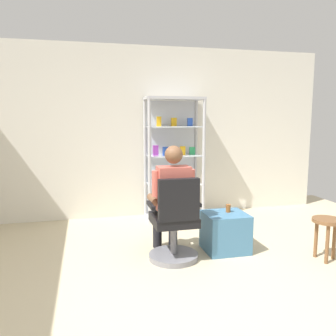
{
  "coord_description": "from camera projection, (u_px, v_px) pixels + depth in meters",
  "views": [
    {
      "loc": [
        -0.95,
        -2.54,
        1.59
      ],
      "look_at": [
        -0.01,
        1.4,
        1.0
      ],
      "focal_mm": 37.12,
      "sensor_mm": 36.0,
      "label": 1
    }
  ],
  "objects": [
    {
      "name": "ground_plane",
      "position": [
        208.0,
        310.0,
        2.89
      ],
      "size": [
        7.2,
        7.2,
        0.0
      ],
      "primitive_type": "plane",
      "color": "#C6B793"
    },
    {
      "name": "storage_crate",
      "position": [
        225.0,
        232.0,
        4.16
      ],
      "size": [
        0.5,
        0.46,
        0.46
      ],
      "primitive_type": "cube",
      "color": "teal",
      "rests_on": "ground"
    },
    {
      "name": "tea_glass",
      "position": [
        228.0,
        208.0,
        4.17
      ],
      "size": [
        0.06,
        0.06,
        0.1
      ],
      "primitive_type": "cylinder",
      "color": "brown",
      "rests_on": "storage_crate"
    },
    {
      "name": "office_chair",
      "position": [
        175.0,
        227.0,
        3.84
      ],
      "size": [
        0.56,
        0.56,
        0.96
      ],
      "color": "slate",
      "rests_on": "ground"
    },
    {
      "name": "display_cabinet_main",
      "position": [
        173.0,
        157.0,
        5.51
      ],
      "size": [
        0.9,
        0.45,
        1.9
      ],
      "color": "#B7B7BC",
      "rests_on": "ground"
    },
    {
      "name": "seated_shopkeeper",
      "position": [
        171.0,
        195.0,
        3.95
      ],
      "size": [
        0.49,
        0.57,
        1.29
      ],
      "color": "black",
      "rests_on": "ground"
    },
    {
      "name": "wooden_stool",
      "position": [
        327.0,
        227.0,
        3.87
      ],
      "size": [
        0.32,
        0.32,
        0.48
      ],
      "color": "brown",
      "rests_on": "ground"
    },
    {
      "name": "back_wall",
      "position": [
        145.0,
        133.0,
        5.59
      ],
      "size": [
        6.0,
        0.1,
        2.7
      ],
      "primitive_type": "cube",
      "color": "silver",
      "rests_on": "ground"
    }
  ]
}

